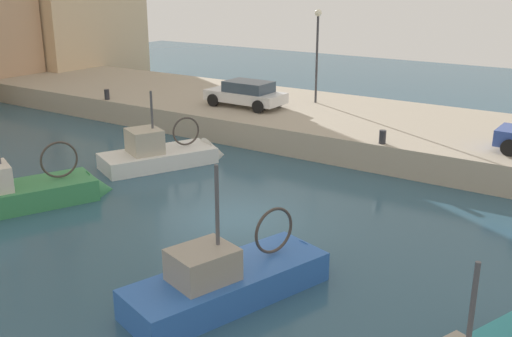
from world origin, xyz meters
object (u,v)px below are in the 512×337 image
at_px(fishing_boat_white, 167,161).
at_px(mooring_bollard_south, 382,137).
at_px(parked_car_white, 246,94).
at_px(fishing_boat_blue, 238,290).
at_px(mooring_bollard_mid, 107,94).
at_px(quay_streetlamp, 317,41).
at_px(fishing_boat_green, 32,201).

bearing_deg(fishing_boat_white, mooring_bollard_south, -62.39).
xyz_separation_m(fishing_boat_white, parked_car_white, (6.88, 0.64, 1.74)).
xyz_separation_m(fishing_boat_blue, parked_car_white, (14.07, 9.53, 1.76)).
distance_m(mooring_bollard_south, mooring_bollard_mid, 16.00).
xyz_separation_m(fishing_boat_blue, fishing_boat_white, (7.19, 8.89, 0.03)).
height_order(parked_car_white, quay_streetlamp, quay_streetlamp).
bearing_deg(fishing_boat_green, mooring_bollard_mid, 35.11).
bearing_deg(fishing_boat_blue, fishing_boat_white, 51.04).
relative_size(fishing_boat_green, mooring_bollard_mid, 10.74).
bearing_deg(mooring_bollard_south, quay_streetlamp, 47.40).
bearing_deg(fishing_boat_white, fishing_boat_blue, -128.96).
bearing_deg(fishing_boat_blue, parked_car_white, 34.11).
xyz_separation_m(fishing_boat_green, parked_car_white, (13.04, -0.14, 1.75)).
height_order(fishing_boat_green, fishing_boat_blue, fishing_boat_green).
bearing_deg(fishing_boat_green, fishing_boat_blue, -96.05).
relative_size(fishing_boat_green, fishing_boat_white, 1.02).
height_order(mooring_bollard_south, mooring_bollard_mid, same).
distance_m(fishing_boat_blue, mooring_bollard_mid, 20.43).
distance_m(fishing_boat_green, parked_car_white, 13.16).
bearing_deg(quay_streetlamp, fishing_boat_white, 169.50).
bearing_deg(mooring_bollard_mid, quay_streetlamp, -60.18).
xyz_separation_m(fishing_boat_white, mooring_bollard_mid, (4.17, 8.04, 1.32)).
xyz_separation_m(mooring_bollard_south, mooring_bollard_mid, (0.00, 16.00, 0.00)).
height_order(fishing_boat_blue, fishing_boat_white, fishing_boat_blue).
xyz_separation_m(fishing_boat_blue, mooring_bollard_south, (11.36, 0.93, 1.35)).
height_order(fishing_boat_white, quay_streetlamp, quay_streetlamp).
bearing_deg(quay_streetlamp, mooring_bollard_south, -132.60).
distance_m(fishing_boat_blue, quay_streetlamp, 18.92).
distance_m(fishing_boat_white, parked_car_white, 7.12).
relative_size(parked_car_white, mooring_bollard_south, 7.61).
relative_size(mooring_bollard_south, quay_streetlamp, 0.11).
distance_m(fishing_boat_white, mooring_bollard_mid, 9.15).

